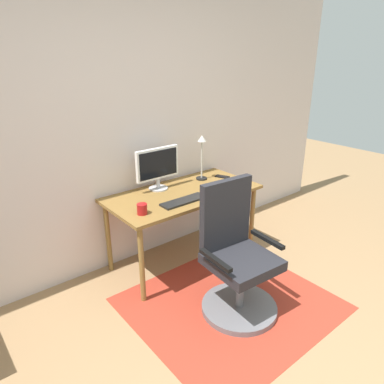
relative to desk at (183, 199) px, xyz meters
name	(u,v)px	position (x,y,z in m)	size (l,w,h in m)	color
wall_back	(105,129)	(-0.53, 0.42, 0.65)	(6.00, 0.10, 2.60)	beige
area_rug	(230,303)	(-0.12, -0.78, -0.65)	(1.54, 1.39, 0.01)	#9E3222
desk	(183,199)	(0.00, 0.00, 0.00)	(1.42, 0.70, 0.72)	brown
monitor	(158,166)	(-0.14, 0.21, 0.30)	(0.44, 0.18, 0.39)	#B2B2B7
keyboard	(184,201)	(-0.14, -0.19, 0.08)	(0.43, 0.13, 0.02)	black
computer_mouse	(212,192)	(0.18, -0.20, 0.09)	(0.06, 0.10, 0.03)	white
coffee_cup	(142,209)	(-0.55, -0.17, 0.11)	(0.08, 0.08, 0.09)	#A31617
cell_phone	(222,177)	(0.56, 0.07, 0.07)	(0.07, 0.14, 0.01)	black
desk_lamp	(202,152)	(0.36, 0.16, 0.36)	(0.11, 0.11, 0.45)	black
office_chair	(236,265)	(-0.12, -0.82, -0.26)	(0.60, 0.60, 1.05)	slate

